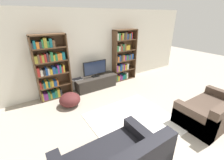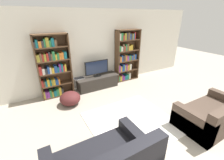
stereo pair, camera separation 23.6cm
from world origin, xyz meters
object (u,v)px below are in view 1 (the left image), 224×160
object	(u,v)px
couch_right_sofa	(211,112)
laptop	(77,79)
bookshelf_left	(51,68)
television	(95,68)
bookshelf_right	(123,56)
tv_stand	(96,82)
beanbag_ottoman	(70,100)

from	to	relation	value
couch_right_sofa	laptop	bearing A→B (deg)	123.10
bookshelf_left	television	size ratio (longest dim) A/B	2.28
television	bookshelf_right	bearing A→B (deg)	5.80
tv_stand	television	distance (m)	0.51
bookshelf_left	laptop	xyz separation A→B (m)	(0.75, -0.05, -0.51)
bookshelf_left	bookshelf_right	size ratio (longest dim) A/B	1.00
bookshelf_left	laptop	size ratio (longest dim) A/B	5.68
laptop	bookshelf_left	bearing A→B (deg)	176.35
television	laptop	xyz separation A→B (m)	(-0.63, 0.08, -0.28)
bookshelf_right	television	world-z (taller)	bookshelf_right
beanbag_ottoman	laptop	bearing A→B (deg)	53.66
tv_stand	couch_right_sofa	size ratio (longest dim) A/B	0.93
couch_right_sofa	television	bearing A→B (deg)	115.12
television	couch_right_sofa	bearing A→B (deg)	-64.88
television	tv_stand	bearing A→B (deg)	-90.00
bookshelf_left	couch_right_sofa	distance (m)	4.40
bookshelf_right	beanbag_ottoman	bearing A→B (deg)	-162.74
tv_stand	television	size ratio (longest dim) A/B	1.76
bookshelf_right	beanbag_ottoman	world-z (taller)	bookshelf_right
bookshelf_right	tv_stand	size ratio (longest dim) A/B	1.30
laptop	beanbag_ottoman	distance (m)	0.91
tv_stand	laptop	size ratio (longest dim) A/B	4.38
bookshelf_right	couch_right_sofa	world-z (taller)	bookshelf_right
television	beanbag_ottoman	xyz separation A→B (m)	(-1.15, -0.62, -0.54)
bookshelf_right	laptop	distance (m)	1.97
bookshelf_left	laptop	bearing A→B (deg)	-3.65
bookshelf_right	couch_right_sofa	distance (m)	3.35
television	beanbag_ottoman	world-z (taller)	television
laptop	couch_right_sofa	distance (m)	3.85
couch_right_sofa	bookshelf_right	bearing A→B (deg)	93.44
laptop	bookshelf_right	bearing A→B (deg)	1.44
television	beanbag_ottoman	bearing A→B (deg)	-151.48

